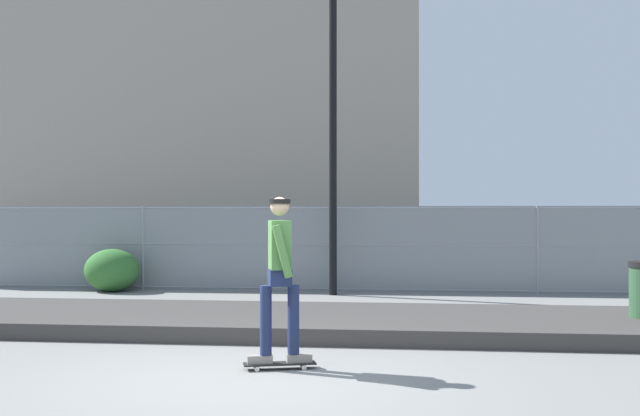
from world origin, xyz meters
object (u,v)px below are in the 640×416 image
(skateboard, at_px, (280,364))
(parked_car_near, at_px, (157,245))
(shrub_left, at_px, (112,270))
(skater, at_px, (280,268))
(street_lamp, at_px, (333,98))

(skateboard, bearing_deg, parked_car_near, 114.62)
(skateboard, relative_size, shrub_left, 0.69)
(shrub_left, bearing_deg, skater, -56.95)
(street_lamp, relative_size, parked_car_near, 1.48)
(street_lamp, distance_m, shrub_left, 6.03)
(skateboard, relative_size, skater, 0.45)
(skateboard, height_order, parked_car_near, parked_car_near)
(skater, xyz_separation_m, street_lamp, (-0.15, 7.53, 2.97))
(street_lamp, height_order, parked_car_near, street_lamp)
(skateboard, relative_size, parked_car_near, 0.19)
(skateboard, bearing_deg, skater, 90.00)
(skater, xyz_separation_m, parked_car_near, (-5.22, 11.39, -0.29))
(skateboard, distance_m, shrub_left, 9.10)
(skateboard, height_order, skater, skater)
(skater, distance_m, street_lamp, 8.10)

